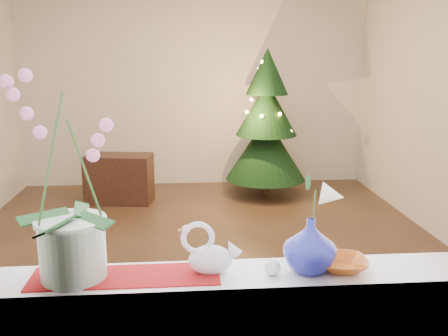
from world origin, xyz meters
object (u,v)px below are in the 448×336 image
at_px(paperweight, 272,267).
at_px(amber_dish, 342,265).
at_px(swan, 211,249).
at_px(side_table, 119,179).
at_px(xmas_tree, 266,123).
at_px(blue_vase, 310,241).
at_px(orchid_pot, 67,179).

distance_m(paperweight, amber_dish, 0.28).
bearing_deg(swan, side_table, 116.14).
height_order(amber_dish, side_table, amber_dish).
bearing_deg(xmas_tree, swan, -102.27).
height_order(xmas_tree, side_table, xmas_tree).
bearing_deg(blue_vase, side_table, 106.97).
bearing_deg(blue_vase, swan, 177.94).
xyz_separation_m(paperweight, xmas_tree, (0.69, 4.25, -0.05)).
bearing_deg(amber_dish, blue_vase, 179.17).
bearing_deg(swan, amber_dish, 12.38).
distance_m(orchid_pot, amber_dish, 1.07).
bearing_deg(amber_dish, xmas_tree, 84.44).
height_order(swan, paperweight, swan).
bearing_deg(orchid_pot, amber_dish, -0.69).
distance_m(orchid_pot, paperweight, 0.82).
distance_m(blue_vase, amber_dish, 0.16).
xyz_separation_m(orchid_pot, side_table, (-0.35, 4.04, -1.02)).
distance_m(swan, xmas_tree, 4.31).
bearing_deg(swan, xmas_tree, 91.86).
bearing_deg(orchid_pot, blue_vase, -0.67).
height_order(paperweight, xmas_tree, xmas_tree).
height_order(swan, blue_vase, blue_vase).
xyz_separation_m(orchid_pot, swan, (0.51, 0.00, -0.28)).
distance_m(swan, side_table, 4.19).
bearing_deg(swan, blue_vase, 12.07).
relative_size(blue_vase, amber_dish, 1.47).
bearing_deg(side_table, orchid_pot, -76.39).
bearing_deg(xmas_tree, side_table, -174.26).
bearing_deg(xmas_tree, orchid_pot, -108.64).
relative_size(blue_vase, paperweight, 3.89).
distance_m(orchid_pot, xmas_tree, 4.47).
distance_m(orchid_pot, side_table, 4.18).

